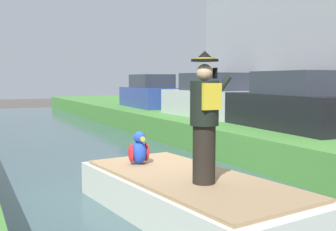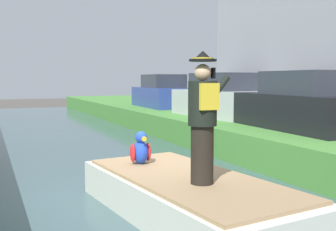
# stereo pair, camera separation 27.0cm
# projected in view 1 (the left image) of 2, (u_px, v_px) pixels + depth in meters

# --- Properties ---
(ground_plane) EXTENTS (80.00, 80.00, 0.00)m
(ground_plane) POSITION_uv_depth(u_px,v_px,m) (150.00, 197.00, 7.57)
(ground_plane) COLOR #4C4742
(canal_water) EXTENTS (5.41, 48.00, 0.10)m
(canal_water) POSITION_uv_depth(u_px,v_px,m) (150.00, 195.00, 7.57)
(canal_water) COLOR #3D565B
(canal_water) RESTS_ON ground
(boat) EXTENTS (2.26, 4.38, 0.61)m
(boat) POSITION_uv_depth(u_px,v_px,m) (189.00, 196.00, 6.23)
(boat) COLOR silver
(boat) RESTS_ON canal_water
(person_pirate) EXTENTS (0.61, 0.42, 1.85)m
(person_pirate) POSITION_uv_depth(u_px,v_px,m) (205.00, 118.00, 5.71)
(person_pirate) COLOR black
(person_pirate) RESTS_ON boat
(parrot_plush) EXTENTS (0.36, 0.34, 0.57)m
(parrot_plush) POSITION_uv_depth(u_px,v_px,m) (139.00, 150.00, 7.07)
(parrot_plush) COLOR blue
(parrot_plush) RESTS_ON boat
(parked_car_dark) EXTENTS (1.92, 4.09, 1.50)m
(parked_car_dark) POSITION_uv_depth(u_px,v_px,m) (293.00, 104.00, 10.74)
(parked_car_dark) COLOR black
(parked_car_dark) RESTS_ON grass_bank_far
(parked_car_silver) EXTENTS (1.90, 4.08, 1.50)m
(parked_car_silver) POSITION_uv_depth(u_px,v_px,m) (210.00, 98.00, 14.34)
(parked_car_silver) COLOR #B7B7BC
(parked_car_silver) RESTS_ON grass_bank_far
(parked_car_blue) EXTENTS (1.88, 4.07, 1.50)m
(parked_car_blue) POSITION_uv_depth(u_px,v_px,m) (150.00, 93.00, 18.98)
(parked_car_blue) COLOR #2D4293
(parked_car_blue) RESTS_ON grass_bank_far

